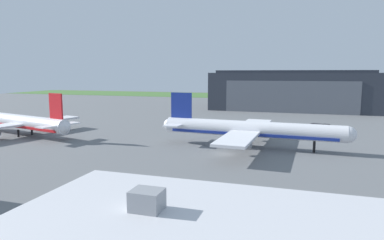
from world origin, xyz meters
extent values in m
plane|color=slate|center=(0.00, 0.00, 0.00)|extent=(440.00, 440.00, 0.00)
cube|color=#477336|center=(0.00, 184.25, 0.04)|extent=(440.00, 56.00, 0.08)
cube|color=#2D333D|center=(11.04, 100.41, 8.54)|extent=(72.23, 39.18, 17.07)
cube|color=slate|center=(11.04, 80.67, 6.83)|extent=(54.89, 0.30, 13.66)
cube|color=#2D333D|center=(11.04, 100.41, 17.67)|extent=(72.23, 9.40, 1.20)
cylinder|color=silver|center=(-57.75, 4.62, 3.81)|extent=(36.07, 12.71, 3.74)
sphere|color=silver|center=(-40.18, 0.08, 3.81)|extent=(2.91, 2.91, 2.91)
cube|color=red|center=(-57.75, 4.62, 2.78)|extent=(33.27, 12.02, 0.65)
cube|color=red|center=(-42.99, 0.81, 8.85)|extent=(4.67, 1.57, 6.35)
cube|color=silver|center=(-41.58, 3.35, 4.18)|extent=(4.47, 5.88, 0.28)
cube|color=silver|center=(-42.99, -2.10, 4.18)|extent=(4.47, 5.88, 0.28)
cube|color=silver|center=(-54.84, 12.95, 3.34)|extent=(9.51, 16.47, 0.56)
cylinder|color=gray|center=(-55.93, 11.94, 2.01)|extent=(3.95, 2.88, 2.05)
cylinder|color=black|center=(-55.85, 6.16, 0.97)|extent=(0.56, 0.56, 1.94)
cylinder|color=black|center=(-56.83, 2.36, 0.97)|extent=(0.56, 0.56, 1.94)
cylinder|color=white|center=(4.33, 7.70, 4.36)|extent=(40.66, 5.63, 3.61)
sphere|color=white|center=(24.57, 6.69, 4.36)|extent=(3.47, 3.47, 3.47)
sphere|color=white|center=(-15.91, 8.71, 4.36)|extent=(2.82, 2.82, 2.82)
cube|color=navy|center=(4.33, 7.70, 3.37)|extent=(37.42, 5.50, 0.63)
cube|color=navy|center=(-12.67, 8.55, 9.24)|extent=(5.28, 0.66, 6.14)
cube|color=white|center=(-13.62, 5.86, 4.72)|extent=(3.90, 5.23, 0.28)
cube|color=white|center=(-13.35, 11.32, 4.72)|extent=(3.90, 5.23, 0.28)
cube|color=white|center=(3.04, -1.88, 3.91)|extent=(7.34, 17.58, 0.56)
cube|color=white|center=(4.00, 17.36, 3.91)|extent=(7.34, 17.58, 0.56)
cylinder|color=gray|center=(3.91, -0.54, 2.62)|extent=(3.53, 2.16, 1.99)
cylinder|color=gray|center=(4.73, 15.94, 2.62)|extent=(3.53, 2.16, 1.99)
cylinder|color=black|center=(18.09, 7.01, 1.28)|extent=(0.56, 0.56, 2.56)
cylinder|color=black|center=(2.62, 5.89, 1.28)|extent=(0.56, 0.56, 2.56)
cylinder|color=black|center=(2.81, 9.68, 1.28)|extent=(0.56, 0.56, 2.56)
cube|color=#28282D|center=(22.39, 34.95, 1.39)|extent=(2.24, 2.27, 1.96)
cube|color=#28282D|center=(20.16, 36.24, 1.31)|extent=(3.92, 3.24, 1.79)
cylinder|color=black|center=(21.72, 34.25, 0.41)|extent=(0.85, 0.64, 0.83)
cylinder|color=black|center=(22.66, 35.87, 0.41)|extent=(0.85, 0.64, 0.83)
cylinder|color=black|center=(19.04, 35.80, 0.41)|extent=(0.85, 0.64, 0.83)
cylinder|color=black|center=(19.98, 37.42, 0.41)|extent=(0.85, 0.64, 0.83)
cube|color=gray|center=(3.49, -45.96, 7.23)|extent=(2.44, 2.03, 1.63)
camera|label=1|loc=(14.39, -69.00, 17.04)|focal=31.74mm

